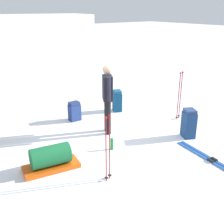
{
  "coord_description": "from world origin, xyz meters",
  "views": [
    {
      "loc": [
        -3.58,
        -4.8,
        2.97
      ],
      "look_at": [
        0.0,
        0.0,
        0.7
      ],
      "focal_mm": 44.86,
      "sensor_mm": 36.0,
      "label": 1
    }
  ],
  "objects_px": {
    "ski_poles_planted_far": "(180,93)",
    "ski_poles_planted_near": "(108,145)",
    "thermos_bottle": "(112,144)",
    "backpack_small_spare": "(189,124)",
    "gear_sled": "(51,159)",
    "skier_standing": "(107,96)",
    "backpack_bright": "(75,111)",
    "ski_pair_near": "(212,161)",
    "backpack_large_dark": "(117,101)"
  },
  "relations": [
    {
      "from": "skier_standing",
      "to": "gear_sled",
      "type": "xyz_separation_m",
      "value": [
        -1.88,
        -0.72,
        -0.73
      ]
    },
    {
      "from": "ski_poles_planted_near",
      "to": "ski_poles_planted_far",
      "type": "height_order",
      "value": "ski_poles_planted_far"
    },
    {
      "from": "backpack_large_dark",
      "to": "backpack_small_spare",
      "type": "bearing_deg",
      "value": -83.93
    },
    {
      "from": "skier_standing",
      "to": "thermos_bottle",
      "type": "relative_size",
      "value": 6.54
    },
    {
      "from": "skier_standing",
      "to": "ski_poles_planted_near",
      "type": "distance_m",
      "value": 2.08
    },
    {
      "from": "ski_poles_planted_near",
      "to": "gear_sled",
      "type": "distance_m",
      "value": 1.26
    },
    {
      "from": "backpack_large_dark",
      "to": "gear_sled",
      "type": "distance_m",
      "value": 3.51
    },
    {
      "from": "backpack_small_spare",
      "to": "ski_poles_planted_far",
      "type": "xyz_separation_m",
      "value": [
        0.72,
        0.93,
        0.4
      ]
    },
    {
      "from": "backpack_large_dark",
      "to": "thermos_bottle",
      "type": "relative_size",
      "value": 2.43
    },
    {
      "from": "skier_standing",
      "to": "ski_poles_planted_near",
      "type": "xyz_separation_m",
      "value": [
        -1.2,
        -1.67,
        -0.25
      ]
    },
    {
      "from": "ski_pair_near",
      "to": "backpack_bright",
      "type": "height_order",
      "value": "backpack_bright"
    },
    {
      "from": "skier_standing",
      "to": "ski_pair_near",
      "type": "height_order",
      "value": "skier_standing"
    },
    {
      "from": "backpack_large_dark",
      "to": "ski_poles_planted_far",
      "type": "relative_size",
      "value": 0.47
    },
    {
      "from": "ski_pair_near",
      "to": "gear_sled",
      "type": "height_order",
      "value": "gear_sled"
    },
    {
      "from": "skier_standing",
      "to": "ski_poles_planted_far",
      "type": "bearing_deg",
      "value": -11.95
    },
    {
      "from": "ski_poles_planted_far",
      "to": "ski_poles_planted_near",
      "type": "bearing_deg",
      "value": -159.72
    },
    {
      "from": "ski_poles_planted_far",
      "to": "backpack_small_spare",
      "type": "bearing_deg",
      "value": -127.64
    },
    {
      "from": "skier_standing",
      "to": "thermos_bottle",
      "type": "xyz_separation_m",
      "value": [
        -0.46,
        -0.79,
        -0.82
      ]
    },
    {
      "from": "ski_poles_planted_near",
      "to": "gear_sled",
      "type": "xyz_separation_m",
      "value": [
        -0.67,
        0.95,
        -0.48
      ]
    },
    {
      "from": "ski_poles_planted_near",
      "to": "thermos_bottle",
      "type": "relative_size",
      "value": 4.84
    },
    {
      "from": "ski_pair_near",
      "to": "backpack_large_dark",
      "type": "distance_m",
      "value": 3.53
    },
    {
      "from": "backpack_large_dark",
      "to": "thermos_bottle",
      "type": "height_order",
      "value": "backpack_large_dark"
    },
    {
      "from": "thermos_bottle",
      "to": "backpack_small_spare",
      "type": "bearing_deg",
      "value": -17.57
    },
    {
      "from": "gear_sled",
      "to": "thermos_bottle",
      "type": "xyz_separation_m",
      "value": [
        1.42,
        -0.07,
        -0.09
      ]
    },
    {
      "from": "ski_pair_near",
      "to": "thermos_bottle",
      "type": "height_order",
      "value": "thermos_bottle"
    },
    {
      "from": "backpack_bright",
      "to": "gear_sled",
      "type": "height_order",
      "value": "backpack_bright"
    },
    {
      "from": "backpack_small_spare",
      "to": "ski_poles_planted_near",
      "type": "height_order",
      "value": "ski_poles_planted_near"
    },
    {
      "from": "backpack_large_dark",
      "to": "backpack_small_spare",
      "type": "distance_m",
      "value": 2.47
    },
    {
      "from": "thermos_bottle",
      "to": "ski_poles_planted_far",
      "type": "bearing_deg",
      "value": 7.62
    },
    {
      "from": "backpack_bright",
      "to": "backpack_small_spare",
      "type": "bearing_deg",
      "value": -56.89
    },
    {
      "from": "backpack_bright",
      "to": "thermos_bottle",
      "type": "distance_m",
      "value": 1.98
    },
    {
      "from": "ski_pair_near",
      "to": "ski_poles_planted_far",
      "type": "relative_size",
      "value": 1.44
    },
    {
      "from": "backpack_small_spare",
      "to": "backpack_bright",
      "type": "bearing_deg",
      "value": 123.11
    },
    {
      "from": "backpack_bright",
      "to": "gear_sled",
      "type": "xyz_separation_m",
      "value": [
        -1.61,
        -1.9,
        -0.03
      ]
    },
    {
      "from": "ski_pair_near",
      "to": "thermos_bottle",
      "type": "xyz_separation_m",
      "value": [
        -1.34,
        1.64,
        0.12
      ]
    },
    {
      "from": "backpack_small_spare",
      "to": "ski_poles_planted_far",
      "type": "bearing_deg",
      "value": 52.36
    },
    {
      "from": "backpack_large_dark",
      "to": "thermos_bottle",
      "type": "bearing_deg",
      "value": -130.39
    },
    {
      "from": "skier_standing",
      "to": "gear_sled",
      "type": "relative_size",
      "value": 1.51
    },
    {
      "from": "backpack_bright",
      "to": "ski_poles_planted_near",
      "type": "height_order",
      "value": "ski_poles_planted_near"
    },
    {
      "from": "ski_poles_planted_near",
      "to": "backpack_small_spare",
      "type": "bearing_deg",
      "value": 6.47
    },
    {
      "from": "ski_poles_planted_far",
      "to": "thermos_bottle",
      "type": "relative_size",
      "value": 5.15
    },
    {
      "from": "backpack_small_spare",
      "to": "thermos_bottle",
      "type": "height_order",
      "value": "backpack_small_spare"
    },
    {
      "from": "skier_standing",
      "to": "ski_pair_near",
      "type": "bearing_deg",
      "value": -70.01
    },
    {
      "from": "backpack_large_dark",
      "to": "gear_sled",
      "type": "xyz_separation_m",
      "value": [
        -3.01,
        -1.8,
        -0.08
      ]
    },
    {
      "from": "ski_poles_planted_near",
      "to": "gear_sled",
      "type": "relative_size",
      "value": 1.12
    },
    {
      "from": "skier_standing",
      "to": "gear_sled",
      "type": "bearing_deg",
      "value": -158.93
    },
    {
      "from": "skier_standing",
      "to": "ski_poles_planted_near",
      "type": "bearing_deg",
      "value": -125.73
    },
    {
      "from": "backpack_bright",
      "to": "ski_pair_near",
      "type": "bearing_deg",
      "value": -72.25
    },
    {
      "from": "ski_poles_planted_far",
      "to": "gear_sled",
      "type": "bearing_deg",
      "value": -176.04
    },
    {
      "from": "backpack_small_spare",
      "to": "backpack_large_dark",
      "type": "bearing_deg",
      "value": 96.07
    }
  ]
}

